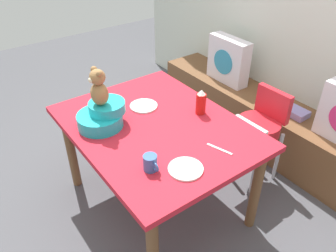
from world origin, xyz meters
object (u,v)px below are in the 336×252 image
Objects in this scene: dinner_plate_near at (186,169)px; dining_table at (156,136)px; highchair at (260,125)px; infant_seat_teal at (102,116)px; pillow_floral_left at (228,60)px; ketchup_bottle at (201,102)px; teddy_bear at (99,88)px; dinner_plate_far at (144,106)px; book_stack at (296,112)px; coffee_mug at (151,163)px.

dining_table is at bearing 165.82° from dinner_plate_near.
highchair is 2.39× the size of infant_seat_teal.
dinner_plate_near is (1.03, -1.36, 0.07)m from pillow_floral_left.
highchair is 4.27× the size of ketchup_bottle.
dinner_plate_far is at bearing 96.14° from teddy_bear.
highchair is at bearing 58.94° from dinner_plate_far.
ketchup_bottle reaches higher than highchair.
pillow_floral_left is at bearing 152.17° from highchair.
pillow_floral_left reaches higher than highchair.
infant_seat_teal reaches higher than highchair.
teddy_bear is 1.25× the size of dinner_plate_far.
dinner_plate_near is 0.73m from dinner_plate_far.
infant_seat_teal is (-0.45, -1.55, 0.32)m from book_stack.
pillow_floral_left is 1.23m from dinner_plate_far.
dinner_plate_far is at bearing -121.06° from highchair.
teddy_bear is 1.35× the size of ketchup_bottle.
highchair is 0.92m from dinner_plate_far.
dining_table is 7.16× the size of ketchup_bottle.
infant_seat_teal is (0.36, -1.53, 0.13)m from pillow_floral_left.
dinner_plate_near is (0.46, -0.12, 0.10)m from dining_table.
ketchup_bottle is at bearing -55.14° from pillow_floral_left.
book_stack is 1.00m from ketchup_bottle.
highchair reaches higher than book_stack.
highchair is (0.79, -0.42, -0.16)m from pillow_floral_left.
book_stack is at bearing 94.02° from coffee_mug.
dinner_plate_far is (-0.59, 0.33, -0.04)m from coffee_mug.
pillow_floral_left is 1.33× the size of infant_seat_teal.
infant_seat_teal is 1.65× the size of dinner_plate_near.
dining_table is 1.68× the size of highchair.
book_stack is at bearing 73.89° from infant_seat_teal.
book_stack is 0.15× the size of dining_table.
coffee_mug is 0.68m from dinner_plate_far.
book_stack is at bearing 79.23° from ketchup_bottle.
book_stack is 1.67× the size of coffee_mug.
dinner_plate_near is (0.12, 0.16, -0.04)m from coffee_mug.
dining_table is 4.01× the size of infant_seat_teal.
book_stack is 0.25× the size of highchair.
book_stack is 1.32m from dinner_plate_far.
dining_table is 5.30× the size of teddy_bear.
pillow_floral_left is at bearing -178.52° from book_stack.
dinner_plate_near reaches higher than dining_table.
book_stack is 0.80× the size of teddy_bear.
dinner_plate_far reaches higher than dining_table.
infant_seat_teal is 0.35m from dinner_plate_far.
book_stack is 1.00× the size of dinner_plate_near.
infant_seat_teal is 1.65× the size of dinner_plate_far.
book_stack is at bearing 1.48° from pillow_floral_left.
teddy_bear is 1.25× the size of dinner_plate_near.
highchair is at bearing 69.05° from teddy_bear.
ketchup_bottle is at bearing -107.49° from highchair.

